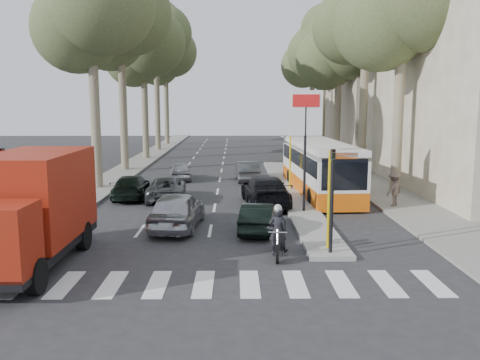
# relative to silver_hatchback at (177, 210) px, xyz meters

# --- Properties ---
(ground) EXTENTS (120.00, 120.00, 0.00)m
(ground) POSITION_rel_silver_hatchback_xyz_m (2.25, -2.42, -0.76)
(ground) COLOR #28282B
(ground) RESTS_ON ground
(sidewalk_right) EXTENTS (3.20, 70.00, 0.12)m
(sidewalk_right) POSITION_rel_silver_hatchback_xyz_m (10.85, 22.58, -0.70)
(sidewalk_right) COLOR gray
(sidewalk_right) RESTS_ON ground
(median_left) EXTENTS (2.40, 64.00, 0.12)m
(median_left) POSITION_rel_silver_hatchback_xyz_m (-5.75, 25.58, -0.70)
(median_left) COLOR gray
(median_left) RESTS_ON ground
(traffic_island) EXTENTS (1.50, 26.00, 0.16)m
(traffic_island) POSITION_rel_silver_hatchback_xyz_m (5.50, 8.58, -0.68)
(traffic_island) COLOR gray
(traffic_island) RESTS_ON ground
(building_far) EXTENTS (11.00, 20.00, 16.00)m
(building_far) POSITION_rel_silver_hatchback_xyz_m (17.75, 31.58, 7.24)
(building_far) COLOR #B7A88E
(building_far) RESTS_ON ground
(billboard) EXTENTS (1.50, 12.10, 5.60)m
(billboard) POSITION_rel_silver_hatchback_xyz_m (5.50, 2.57, 2.94)
(billboard) COLOR yellow
(billboard) RESTS_ON ground
(traffic_light_island) EXTENTS (0.16, 0.41, 3.60)m
(traffic_light_island) POSITION_rel_silver_hatchback_xyz_m (5.50, -3.92, 1.72)
(traffic_light_island) COLOR black
(traffic_light_island) RESTS_ON ground
(traffic_light_left) EXTENTS (0.16, 0.41, 3.60)m
(traffic_light_left) POSITION_rel_silver_hatchback_xyz_m (-5.35, -3.42, 1.72)
(traffic_light_left) COLOR black
(traffic_light_left) RESTS_ON ground
(tree_l_a) EXTENTS (7.40, 7.20, 14.10)m
(tree_l_a) POSITION_rel_silver_hatchback_xyz_m (-5.62, 9.69, 9.62)
(tree_l_a) COLOR #6B604C
(tree_l_a) RESTS_ON ground
(tree_l_b) EXTENTS (7.40, 7.20, 14.88)m
(tree_l_b) POSITION_rel_silver_hatchback_xyz_m (-5.72, 17.69, 10.31)
(tree_l_b) COLOR #6B604C
(tree_l_b) RESTS_ON ground
(tree_l_c) EXTENTS (7.40, 7.20, 13.71)m
(tree_l_c) POSITION_rel_silver_hatchback_xyz_m (-5.52, 25.69, 9.28)
(tree_l_c) COLOR #6B604C
(tree_l_c) RESTS_ON ground
(tree_l_d) EXTENTS (7.40, 7.20, 15.66)m
(tree_l_d) POSITION_rel_silver_hatchback_xyz_m (-5.62, 33.69, 11.00)
(tree_l_d) COLOR #6B604C
(tree_l_d) RESTS_ON ground
(tree_l_e) EXTENTS (7.40, 7.20, 14.49)m
(tree_l_e) POSITION_rel_silver_hatchback_xyz_m (-5.72, 41.69, 9.96)
(tree_l_e) COLOR #6B604C
(tree_l_e) RESTS_ON ground
(tree_r_a) EXTENTS (7.40, 7.20, 14.10)m
(tree_r_a) POSITION_rel_silver_hatchback_xyz_m (11.38, 7.69, 9.62)
(tree_r_a) COLOR #6B604C
(tree_r_a) RESTS_ON ground
(tree_r_b) EXTENTS (7.40, 7.20, 15.27)m
(tree_r_b) POSITION_rel_silver_hatchback_xyz_m (11.48, 15.69, 10.65)
(tree_r_b) COLOR #6B604C
(tree_r_b) RESTS_ON ground
(tree_r_c) EXTENTS (7.40, 7.20, 13.32)m
(tree_r_c) POSITION_rel_silver_hatchback_xyz_m (11.28, 23.69, 8.93)
(tree_r_c) COLOR #6B604C
(tree_r_c) RESTS_ON ground
(tree_r_d) EXTENTS (7.40, 7.20, 14.88)m
(tree_r_d) POSITION_rel_silver_hatchback_xyz_m (11.38, 31.69, 10.31)
(tree_r_d) COLOR #6B604C
(tree_r_d) RESTS_ON ground
(tree_r_e) EXTENTS (7.40, 7.20, 14.10)m
(tree_r_e) POSITION_rel_silver_hatchback_xyz_m (11.48, 39.69, 9.62)
(tree_r_e) COLOR #6B604C
(tree_r_e) RESTS_ON ground
(silver_hatchback) EXTENTS (2.16, 4.61, 1.53)m
(silver_hatchback) POSITION_rel_silver_hatchback_xyz_m (0.00, 0.00, 0.00)
(silver_hatchback) COLOR #ADB0B6
(silver_hatchback) RESTS_ON ground
(dark_hatchback) EXTENTS (1.70, 3.67, 1.16)m
(dark_hatchback) POSITION_rel_silver_hatchback_xyz_m (3.26, -0.58, -0.18)
(dark_hatchback) COLOR black
(dark_hatchback) RESTS_ON ground
(queue_car_a) EXTENTS (2.40, 4.50, 1.20)m
(queue_car_a) POSITION_rel_silver_hatchback_xyz_m (-1.25, 6.14, -0.16)
(queue_car_a) COLOR #43464A
(queue_car_a) RESTS_ON ground
(queue_car_b) EXTENTS (2.46, 5.26, 1.49)m
(queue_car_b) POSITION_rel_silver_hatchback_xyz_m (3.85, 4.58, -0.02)
(queue_car_b) COLOR black
(queue_car_b) RESTS_ON ground
(queue_car_c) EXTENTS (1.81, 3.59, 1.17)m
(queue_car_c) POSITION_rel_silver_hatchback_xyz_m (-1.25, 13.06, -0.18)
(queue_car_c) COLOR #9D9EA4
(queue_car_c) RESTS_ON ground
(queue_car_d) EXTENTS (1.59, 4.00, 1.29)m
(queue_car_d) POSITION_rel_silver_hatchback_xyz_m (3.15, 12.58, -0.12)
(queue_car_d) COLOR #43464A
(queue_car_d) RESTS_ON ground
(queue_car_e) EXTENTS (1.90, 4.32, 1.23)m
(queue_car_e) POSITION_rel_silver_hatchback_xyz_m (-3.17, 6.58, -0.15)
(queue_car_e) COLOR black
(queue_car_e) RESTS_ON ground
(red_truck) EXTENTS (2.58, 6.60, 3.51)m
(red_truck) POSITION_rel_silver_hatchback_xyz_m (-4.05, -4.71, 1.09)
(red_truck) COLOR black
(red_truck) RESTS_ON ground
(city_bus) EXTENTS (2.93, 11.20, 2.92)m
(city_bus) POSITION_rel_silver_hatchback_xyz_m (7.05, 8.02, 0.78)
(city_bus) COLOR #D75B0B
(city_bus) RESTS_ON ground
(motorcycle) EXTENTS (0.77, 2.06, 1.75)m
(motorcycle) POSITION_rel_silver_hatchback_xyz_m (3.77, -3.64, 0.03)
(motorcycle) COLOR black
(motorcycle) RESTS_ON ground
(pedestrian_near) EXTENTS (0.77, 1.15, 1.79)m
(pedestrian_near) POSITION_rel_silver_hatchback_xyz_m (9.45, 7.58, 0.25)
(pedestrian_near) COLOR #372F47
(pedestrian_near) RESTS_ON sidewalk_right
(pedestrian_far) EXTENTS (1.11, 1.07, 1.65)m
(pedestrian_far) POSITION_rel_silver_hatchback_xyz_m (10.01, 3.86, 0.18)
(pedestrian_far) COLOR brown
(pedestrian_far) RESTS_ON sidewalk_right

